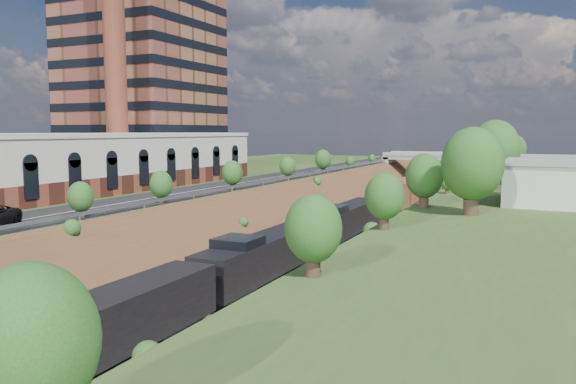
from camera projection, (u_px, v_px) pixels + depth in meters
name	position (u px, v px, depth m)	size (l,w,h in m)	color
platform_left	(152.00, 194.00, 87.56)	(44.00, 180.00, 5.00)	#395523
embankment_left	(279.00, 219.00, 78.66)	(7.07, 180.00, 7.07)	brown
embankment_right	(439.00, 230.00, 69.50)	(7.07, 180.00, 7.07)	brown
rail_left_track	(335.00, 222.00, 75.15)	(1.58, 180.00, 0.18)	gray
rail_right_track	(373.00, 225.00, 72.99)	(1.58, 180.00, 0.18)	gray
road	(251.00, 182.00, 79.99)	(8.00, 180.00, 0.10)	black
guardrail	(276.00, 179.00, 78.05)	(0.10, 171.00, 0.70)	#99999E
commercial_building	(65.00, 163.00, 64.97)	(14.30, 62.30, 7.00)	brown
highrise_tower	(141.00, 15.00, 99.70)	(22.00, 22.00, 53.90)	brown
smokestack	(115.00, 44.00, 82.77)	(3.20, 3.20, 40.00)	brown
overpass	(438.00, 163.00, 129.51)	(24.50, 8.30, 7.40)	gray
white_building_near	(554.00, 183.00, 56.31)	(9.00, 12.00, 4.00)	silver
white_building_far	(548.00, 171.00, 76.40)	(8.00, 10.00, 3.60)	silver
tree_right_large	(472.00, 165.00, 47.93)	(5.25, 5.25, 7.61)	#473323
tree_left_crest	(39.00, 200.00, 42.13)	(2.45, 2.45, 3.55)	#473323
freight_train	(383.00, 202.00, 76.93)	(3.06, 123.16, 4.57)	black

